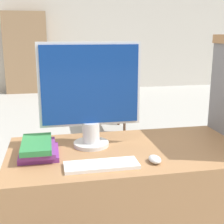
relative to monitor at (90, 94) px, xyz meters
The scene contains 8 objects.
wall_back 6.21m from the monitor, 88.39° to the left, with size 12.00×0.06×2.80m.
desk 0.69m from the monitor, 28.37° to the right, with size 1.21×0.63×0.77m.
monitor is the anchor object (origin of this frame).
keyboard 0.39m from the monitor, 88.26° to the right, with size 0.33×0.12×0.02m.
mouse 0.46m from the monitor, 47.44° to the right, with size 0.05×0.09×0.03m.
book_stack 0.37m from the monitor, 162.15° to the right, with size 0.19×0.27×0.07m.
far_chair 2.90m from the monitor, 77.76° to the left, with size 0.44×0.44×0.91m.
bookshelf_far 6.00m from the monitor, 96.72° to the left, with size 0.96×0.32×1.83m.
Camera 1 is at (-0.37, -1.14, 1.34)m, focal length 50.00 mm.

